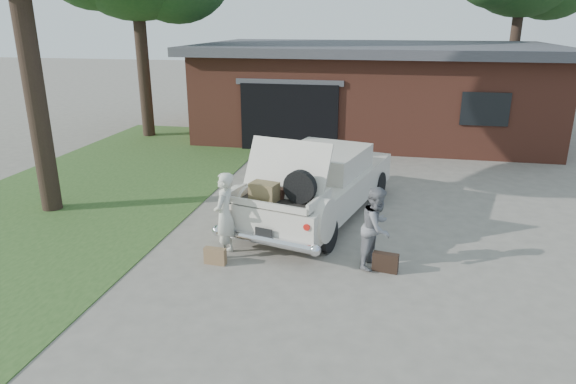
# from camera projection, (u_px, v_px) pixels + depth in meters

# --- Properties ---
(ground) EXTENTS (90.00, 90.00, 0.00)m
(ground) POSITION_uv_depth(u_px,v_px,m) (281.00, 259.00, 9.33)
(ground) COLOR gray
(ground) RESTS_ON ground
(grass_strip) EXTENTS (6.00, 16.00, 0.02)m
(grass_strip) POSITION_uv_depth(u_px,v_px,m) (98.00, 189.00, 13.18)
(grass_strip) COLOR #2D4C1E
(grass_strip) RESTS_ON ground
(house) EXTENTS (12.80, 7.80, 3.30)m
(house) POSITION_uv_depth(u_px,v_px,m) (373.00, 89.00, 19.25)
(house) COLOR brown
(house) RESTS_ON ground
(sedan) EXTENTS (3.13, 5.41, 2.00)m
(sedan) POSITION_uv_depth(u_px,v_px,m) (318.00, 183.00, 11.20)
(sedan) COLOR beige
(sedan) RESTS_ON ground
(woman_left) EXTENTS (0.39, 0.58, 1.59)m
(woman_left) POSITION_uv_depth(u_px,v_px,m) (224.00, 215.00, 9.26)
(woman_left) COLOR beige
(woman_left) RESTS_ON ground
(woman_right) EXTENTS (0.75, 0.85, 1.46)m
(woman_right) POSITION_uv_depth(u_px,v_px,m) (377.00, 227.00, 8.88)
(woman_right) COLOR slate
(woman_right) RESTS_ON ground
(suitcase_left) EXTENTS (0.41, 0.16, 0.31)m
(suitcase_left) POSITION_uv_depth(u_px,v_px,m) (215.00, 256.00, 9.12)
(suitcase_left) COLOR olive
(suitcase_left) RESTS_ON ground
(suitcase_right) EXTENTS (0.46, 0.21, 0.34)m
(suitcase_right) POSITION_uv_depth(u_px,v_px,m) (385.00, 262.00, 8.84)
(suitcase_right) COLOR black
(suitcase_right) RESTS_ON ground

